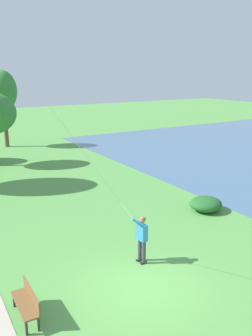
{
  "coord_description": "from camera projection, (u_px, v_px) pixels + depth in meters",
  "views": [
    {
      "loc": [
        -5.54,
        -8.17,
        6.62
      ],
      "look_at": [
        0.45,
        1.65,
        3.48
      ],
      "focal_mm": 38.04,
      "sensor_mm": 36.0,
      "label": 1
    }
  ],
  "objects": [
    {
      "name": "ground_plane",
      "position": [
        141.0,
        288.0,
        11.25
      ],
      "size": [
        120.0,
        120.0,
        0.0
      ],
      "primitive_type": "plane",
      "color": "#569947"
    },
    {
      "name": "person_kite_flyer",
      "position": [
        142.0,
        235.0,
        12.5
      ],
      "size": [
        0.62,
        0.52,
        1.83
      ],
      "color": "#232328",
      "rests_on": "ground"
    },
    {
      "name": "park_bench_near_walkway",
      "position": [
        28.0,
        301.0,
        9.78
      ],
      "size": [
        0.47,
        1.51,
        0.88
      ],
      "color": "brown",
      "rests_on": "ground"
    },
    {
      "name": "tree_lakeside_far",
      "position": [
        3.0,
        91.0,
        31.04
      ],
      "size": [
        2.48,
        2.44,
        6.77
      ],
      "color": "brown",
      "rests_on": "ground"
    },
    {
      "name": "lakeside_shrub",
      "position": [
        206.0,
        204.0,
        17.4
      ],
      "size": [
        1.62,
        1.52,
        0.7
      ],
      "primitive_type": "ellipsoid",
      "color": "#236028",
      "rests_on": "ground"
    }
  ]
}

